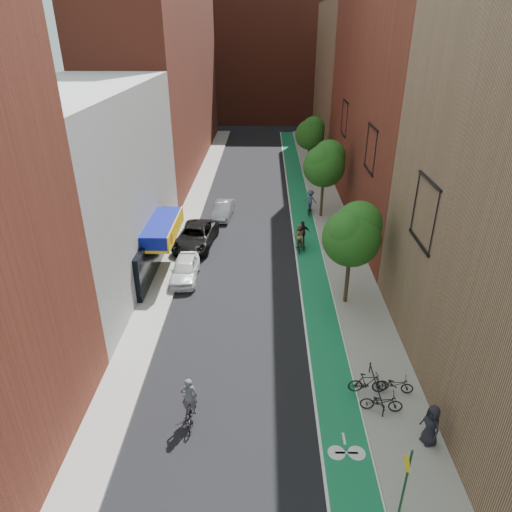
# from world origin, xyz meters

# --- Properties ---
(ground) EXTENTS (160.00, 160.00, 0.00)m
(ground) POSITION_xyz_m (0.00, 0.00, 0.00)
(ground) COLOR black
(ground) RESTS_ON ground
(bike_lane) EXTENTS (2.00, 68.00, 0.01)m
(bike_lane) POSITION_xyz_m (4.00, 26.00, 0.01)
(bike_lane) COLOR #14734B
(bike_lane) RESTS_ON ground
(sidewalk_left) EXTENTS (2.00, 68.00, 0.15)m
(sidewalk_left) POSITION_xyz_m (-6.00, 26.00, 0.07)
(sidewalk_left) COLOR gray
(sidewalk_left) RESTS_ON ground
(sidewalk_right) EXTENTS (3.00, 68.00, 0.15)m
(sidewalk_right) POSITION_xyz_m (6.50, 26.00, 0.07)
(sidewalk_right) COLOR gray
(sidewalk_right) RESTS_ON ground
(building_left_white) EXTENTS (8.00, 20.00, 12.00)m
(building_left_white) POSITION_xyz_m (-11.00, 14.00, 6.00)
(building_left_white) COLOR silver
(building_left_white) RESTS_ON ground
(building_left_far_red) EXTENTS (8.00, 36.00, 22.00)m
(building_left_far_red) POSITION_xyz_m (-11.00, 42.00, 11.00)
(building_left_far_red) COLOR maroon
(building_left_far_red) RESTS_ON ground
(building_right_mid_red) EXTENTS (8.00, 28.00, 22.00)m
(building_right_mid_red) POSITION_xyz_m (12.00, 26.00, 11.00)
(building_right_mid_red) COLOR maroon
(building_right_mid_red) RESTS_ON ground
(building_right_far_tan) EXTENTS (8.00, 20.00, 18.00)m
(building_right_far_tan) POSITION_xyz_m (12.00, 50.00, 9.00)
(building_right_far_tan) COLOR #8C6B4C
(building_right_far_tan) RESTS_ON ground
(building_far_closure) EXTENTS (30.00, 14.00, 20.00)m
(building_far_closure) POSITION_xyz_m (0.00, 72.00, 10.00)
(building_far_closure) COLOR maroon
(building_far_closure) RESTS_ON ground
(tree_near) EXTENTS (3.40, 3.36, 6.42)m
(tree_near) POSITION_xyz_m (5.65, 10.02, 4.66)
(tree_near) COLOR #332619
(tree_near) RESTS_ON ground
(tree_mid) EXTENTS (3.55, 3.53, 6.74)m
(tree_mid) POSITION_xyz_m (5.65, 24.02, 4.89)
(tree_mid) COLOR #332619
(tree_mid) RESTS_ON ground
(tree_far) EXTENTS (3.30, 3.25, 6.21)m
(tree_far) POSITION_xyz_m (5.65, 38.02, 4.50)
(tree_far) COLOR #332619
(tree_far) RESTS_ON ground
(sign_pole) EXTENTS (0.13, 0.71, 3.00)m
(sign_pole) POSITION_xyz_m (5.38, -3.50, 1.84)
(sign_pole) COLOR #194C26
(sign_pole) RESTS_ON sidewalk_right
(parked_car_white) EXTENTS (1.81, 4.27, 1.44)m
(parked_car_white) POSITION_xyz_m (-4.60, 12.79, 0.72)
(parked_car_white) COLOR white
(parked_car_white) RESTS_ON ground
(parked_car_black) EXTENTS (3.22, 5.99, 1.60)m
(parked_car_black) POSITION_xyz_m (-4.60, 17.89, 0.80)
(parked_car_black) COLOR black
(parked_car_black) RESTS_ON ground
(parked_car_silver) EXTENTS (1.82, 4.27, 1.37)m
(parked_car_silver) POSITION_xyz_m (-3.00, 23.86, 0.68)
(parked_car_silver) COLOR gray
(parked_car_silver) RESTS_ON ground
(cyclist_lead) EXTENTS (0.81, 1.87, 2.21)m
(cyclist_lead) POSITION_xyz_m (-2.43, 0.57, 0.75)
(cyclist_lead) COLOR black
(cyclist_lead) RESTS_ON ground
(cyclist_lane_near) EXTENTS (0.90, 1.74, 2.14)m
(cyclist_lane_near) POSITION_xyz_m (3.20, 17.22, 0.92)
(cyclist_lane_near) COLOR black
(cyclist_lane_near) RESTS_ON ground
(cyclist_lane_mid) EXTENTS (1.09, 1.63, 2.13)m
(cyclist_lane_mid) POSITION_xyz_m (3.53, 17.79, 0.85)
(cyclist_lane_mid) COLOR black
(cyclist_lane_mid) RESTS_ON ground
(cyclist_lane_far) EXTENTS (1.28, 1.82, 2.15)m
(cyclist_lane_far) POSITION_xyz_m (4.70, 24.89, 0.97)
(cyclist_lane_far) COLOR black
(cyclist_lane_far) RESTS_ON ground
(parked_bike_near) EXTENTS (1.70, 0.84, 0.86)m
(parked_bike_near) POSITION_xyz_m (6.67, 2.32, 0.58)
(parked_bike_near) COLOR black
(parked_bike_near) RESTS_ON sidewalk_right
(parked_bike_mid) EXTENTS (1.77, 0.52, 1.06)m
(parked_bike_mid) POSITION_xyz_m (5.40, 2.26, 0.68)
(parked_bike_mid) COLOR black
(parked_bike_mid) RESTS_ON sidewalk_right
(parked_bike_far) EXTENTS (1.88, 0.82, 0.96)m
(parked_bike_far) POSITION_xyz_m (5.78, 1.16, 0.63)
(parked_bike_far) COLOR black
(parked_bike_far) RESTS_ON sidewalk_right
(pedestrian) EXTENTS (0.88, 1.06, 1.86)m
(pedestrian) POSITION_xyz_m (7.30, -0.50, 1.08)
(pedestrian) COLOR black
(pedestrian) RESTS_ON sidewalk_right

